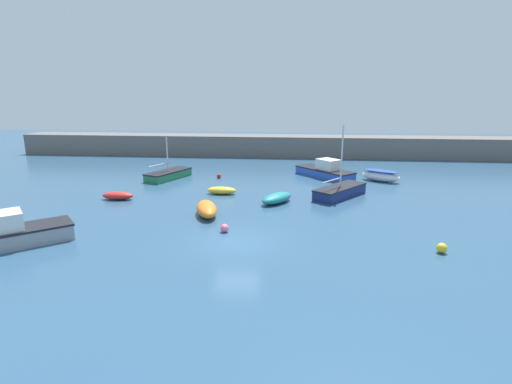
# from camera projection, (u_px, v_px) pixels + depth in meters

# --- Properties ---
(ground_plane) EXTENTS (120.00, 120.00, 0.20)m
(ground_plane) POSITION_uv_depth(u_px,v_px,m) (237.00, 243.00, 22.06)
(ground_plane) COLOR #2D5170
(harbor_breakwater) EXTENTS (63.94, 3.75, 2.55)m
(harbor_breakwater) POSITION_uv_depth(u_px,v_px,m) (270.00, 146.00, 50.93)
(harbor_breakwater) COLOR #66605B
(harbor_breakwater) RESTS_ON ground_plane
(rowboat_white_midwater) EXTENTS (2.87, 3.27, 0.73)m
(rowboat_white_midwater) POSITION_uv_depth(u_px,v_px,m) (277.00, 198.00, 29.57)
(rowboat_white_midwater) COLOR teal
(rowboat_white_midwater) RESTS_ON ground_plane
(motorboat_with_cabin) EXTENTS (5.64, 5.97, 1.80)m
(motorboat_with_cabin) POSITION_uv_depth(u_px,v_px,m) (326.00, 171.00, 38.24)
(motorboat_with_cabin) COLOR #2D56B7
(motorboat_with_cabin) RESTS_ON ground_plane
(sailboat_twin_hulled) EXTENTS (3.63, 5.20, 3.90)m
(sailboat_twin_hulled) POSITION_uv_depth(u_px,v_px,m) (168.00, 174.00, 37.71)
(sailboat_twin_hulled) COLOR #287A4C
(sailboat_twin_hulled) RESTS_ON ground_plane
(sailboat_tall_mast) EXTENTS (4.56, 5.13, 5.61)m
(sailboat_tall_mast) POSITION_uv_depth(u_px,v_px,m) (340.00, 191.00, 31.22)
(sailboat_tall_mast) COLOR navy
(sailboat_tall_mast) RESTS_ON ground_plane
(rowboat_with_red_cover) EXTENTS (3.72, 2.97, 1.06)m
(rowboat_with_red_cover) POSITION_uv_depth(u_px,v_px,m) (381.00, 175.00, 36.62)
(rowboat_with_red_cover) COLOR white
(rowboat_with_red_cover) RESTS_ON ground_plane
(dinghy_near_pier) EXTENTS (2.41, 1.04, 0.60)m
(dinghy_near_pier) POSITION_uv_depth(u_px,v_px,m) (118.00, 196.00, 30.50)
(dinghy_near_pier) COLOR red
(dinghy_near_pier) RESTS_ON ground_plane
(fishing_dinghy_green) EXTENTS (2.40, 1.08, 0.60)m
(fishing_dinghy_green) POSITION_uv_depth(u_px,v_px,m) (222.00, 190.00, 32.13)
(fishing_dinghy_green) COLOR yellow
(fishing_dinghy_green) RESTS_ON ground_plane
(motorboat_grey_hull) EXTENTS (5.67, 5.26, 1.90)m
(motorboat_grey_hull) POSITION_uv_depth(u_px,v_px,m) (12.00, 234.00, 21.33)
(motorboat_grey_hull) COLOR gray
(motorboat_grey_hull) RESTS_ON ground_plane
(open_tender_yellow) EXTENTS (2.26, 3.58, 0.88)m
(open_tender_yellow) POSITION_uv_depth(u_px,v_px,m) (207.00, 209.00, 26.61)
(open_tender_yellow) COLOR orange
(open_tender_yellow) RESTS_ON ground_plane
(mooring_buoy_yellow) EXTENTS (0.52, 0.52, 0.52)m
(mooring_buoy_yellow) POSITION_uv_depth(u_px,v_px,m) (442.00, 248.00, 20.46)
(mooring_buoy_yellow) COLOR yellow
(mooring_buoy_yellow) RESTS_ON ground_plane
(mooring_buoy_pink) EXTENTS (0.49, 0.49, 0.49)m
(mooring_buoy_pink) POSITION_uv_depth(u_px,v_px,m) (225.00, 228.00, 23.49)
(mooring_buoy_pink) COLOR #EA668C
(mooring_buoy_pink) RESTS_ON ground_plane
(mooring_buoy_red) EXTENTS (0.41, 0.41, 0.41)m
(mooring_buoy_red) POSITION_uv_depth(u_px,v_px,m) (219.00, 176.00, 37.99)
(mooring_buoy_red) COLOR red
(mooring_buoy_red) RESTS_ON ground_plane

